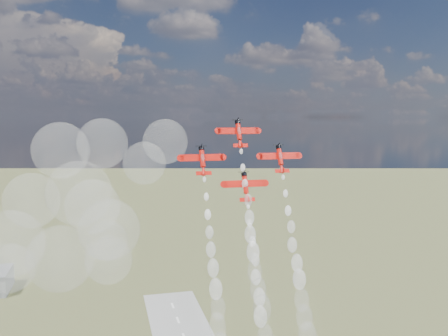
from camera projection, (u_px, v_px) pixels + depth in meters
plane_lead at (239, 133)px, 155.30m from camera, size 13.74×6.74×9.17m
plane_left at (202, 160)px, 149.26m from camera, size 13.74×6.74×9.17m
plane_right at (280, 158)px, 155.62m from camera, size 13.74×6.74×9.17m
plane_slot at (245, 186)px, 149.57m from camera, size 13.74×6.74×9.17m
smoke_trail_lead at (256, 273)px, 141.04m from camera, size 5.56×24.02×47.40m
smoke_trail_left at (217, 310)px, 134.79m from camera, size 5.44×24.17×47.57m
smoke_trail_right at (302, 301)px, 141.44m from camera, size 5.18×24.11×47.41m
drifted_smoke_cloud at (76, 213)px, 151.56m from camera, size 65.56×36.48×56.62m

